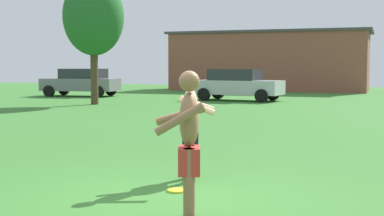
# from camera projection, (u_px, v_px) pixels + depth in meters

# --- Properties ---
(ground_plane) EXTENTS (80.00, 80.00, 0.00)m
(ground_plane) POSITION_uv_depth(u_px,v_px,m) (173.00, 201.00, 6.99)
(ground_plane) COLOR #38752D
(player_with_cap) EXTENTS (0.70, 0.75, 1.67)m
(player_with_cap) POSITION_uv_depth(u_px,v_px,m) (191.00, 121.00, 8.18)
(player_with_cap) COLOR black
(player_with_cap) RESTS_ON ground_plane
(player_in_red) EXTENTS (0.72, 0.70, 1.69)m
(player_in_red) POSITION_uv_depth(u_px,v_px,m) (189.00, 142.00, 6.00)
(player_in_red) COLOR black
(player_in_red) RESTS_ON ground_plane
(frisbee) EXTENTS (0.28, 0.28, 0.03)m
(frisbee) POSITION_uv_depth(u_px,v_px,m) (177.00, 190.00, 7.51)
(frisbee) COLOR yellow
(frisbee) RESTS_ON ground_plane
(car_gray_mid_lot) EXTENTS (4.46, 2.38, 1.58)m
(car_gray_mid_lot) POSITION_uv_depth(u_px,v_px,m) (81.00, 82.00, 30.97)
(car_gray_mid_lot) COLOR slate
(car_gray_mid_lot) RESTS_ON ground_plane
(car_silver_far_end) EXTENTS (4.46, 2.39, 1.58)m
(car_silver_far_end) POSITION_uv_depth(u_px,v_px,m) (238.00, 84.00, 27.04)
(car_silver_far_end) COLOR silver
(car_silver_far_end) RESTS_ON ground_plane
(outbuilding_behind_lot) EXTENTS (13.98, 5.82, 4.15)m
(outbuilding_behind_lot) POSITION_uv_depth(u_px,v_px,m) (270.00, 61.00, 38.60)
(outbuilding_behind_lot) COLOR brown
(outbuilding_behind_lot) RESTS_ON ground_plane
(tree_left_field) EXTENTS (2.73, 2.73, 5.70)m
(tree_left_field) POSITION_uv_depth(u_px,v_px,m) (94.00, 17.00, 24.11)
(tree_left_field) COLOR #4C3823
(tree_left_field) RESTS_ON ground_plane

